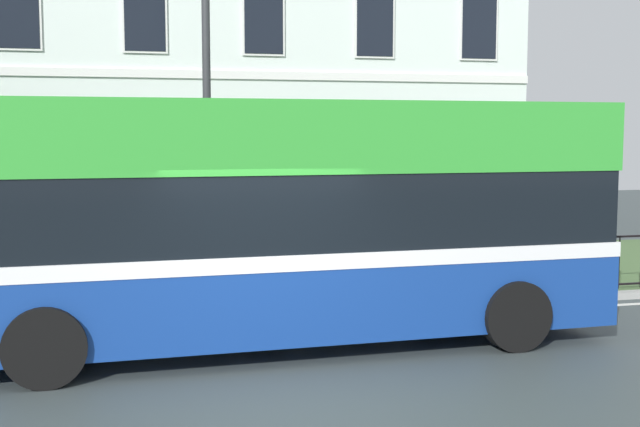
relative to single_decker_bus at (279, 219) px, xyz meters
The scene contains 4 objects.
ground_plane 2.18m from the single_decker_bus, 108.85° to the right, with size 60.00×56.00×0.18m.
iron_verge_railing 2.65m from the single_decker_bus, 54.94° to the left, with size 15.04×0.04×0.97m.
single_decker_bus is the anchor object (origin of this frame).
street_lamp_post 4.05m from the single_decker_bus, 101.56° to the left, with size 0.36×0.24×7.25m.
Camera 1 is at (-1.68, -8.54, 2.95)m, focal length 46.12 mm.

